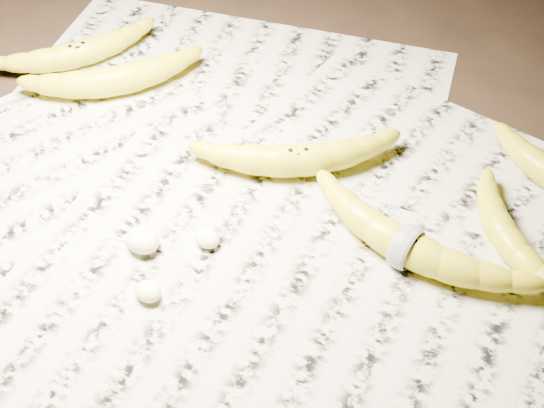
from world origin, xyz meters
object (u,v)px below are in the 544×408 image
Objects in this scene: banana_upper_a at (506,234)px; banana_taped at (406,245)px; banana_center at (298,158)px; banana_left_b at (115,78)px; banana_left_a at (78,52)px.

banana_taped is at bearing -95.53° from banana_upper_a.
banana_left_b is at bearing 141.95° from banana_center.
banana_left_b is 1.24× the size of banana_upper_a.
banana_left_b is 0.44m from banana_taped.
banana_left_b reaches higher than banana_left_a.
banana_left_a is 0.86× the size of banana_taped.
banana_left_a is 0.36m from banana_center.
banana_upper_a is (0.07, 0.08, -0.00)m from banana_taped.
banana_left_b is 0.52m from banana_upper_a.
banana_upper_a is at bearing -32.64° from banana_center.
banana_taped is (0.44, -0.01, -0.00)m from banana_left_b.
banana_taped is (0.17, -0.04, 0.00)m from banana_center.
banana_center reaches higher than banana_left_a.
banana_center is 1.29× the size of banana_upper_a.
banana_center is 0.17m from banana_taped.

